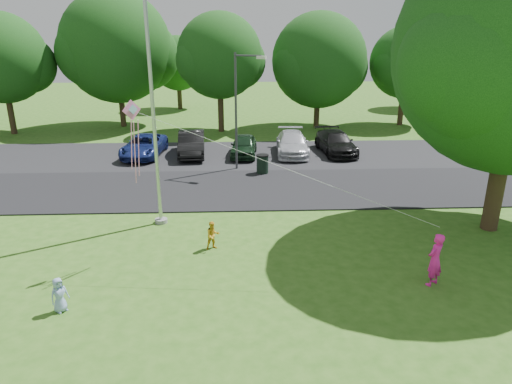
{
  "coord_description": "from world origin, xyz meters",
  "views": [
    {
      "loc": [
        -0.42,
        -12.08,
        7.25
      ],
      "look_at": [
        0.28,
        4.0,
        1.6
      ],
      "focal_mm": 32.0,
      "sensor_mm": 36.0,
      "label": 1
    }
  ],
  "objects_px": {
    "street_lamp": "(240,102)",
    "kite": "(142,127)",
    "trash_can": "(262,164)",
    "child_yellow": "(213,235)",
    "woman": "(435,260)",
    "flagpole": "(154,120)",
    "child_blue": "(59,295)"
  },
  "relations": [
    {
      "from": "woman",
      "to": "kite",
      "type": "xyz_separation_m",
      "value": [
        -8.77,
        2.07,
        3.67
      ]
    },
    {
      "from": "child_blue",
      "to": "woman",
      "type": "bearing_deg",
      "value": -41.78
    },
    {
      "from": "child_blue",
      "to": "trash_can",
      "type": "bearing_deg",
      "value": 16.83
    },
    {
      "from": "trash_can",
      "to": "child_blue",
      "type": "height_order",
      "value": "trash_can"
    },
    {
      "from": "trash_can",
      "to": "child_blue",
      "type": "relative_size",
      "value": 1.06
    },
    {
      "from": "woman",
      "to": "kite",
      "type": "relative_size",
      "value": 0.18
    },
    {
      "from": "trash_can",
      "to": "kite",
      "type": "xyz_separation_m",
      "value": [
        -4.27,
        -9.59,
        3.97
      ]
    },
    {
      "from": "child_blue",
      "to": "flagpole",
      "type": "bearing_deg",
      "value": 26.79
    },
    {
      "from": "child_yellow",
      "to": "trash_can",
      "type": "bearing_deg",
      "value": 53.95
    },
    {
      "from": "flagpole",
      "to": "trash_can",
      "type": "bearing_deg",
      "value": 55.56
    },
    {
      "from": "kite",
      "to": "woman",
      "type": "bearing_deg",
      "value": -57.22
    },
    {
      "from": "child_yellow",
      "to": "kite",
      "type": "bearing_deg",
      "value": 175.62
    },
    {
      "from": "woman",
      "to": "child_yellow",
      "type": "xyz_separation_m",
      "value": [
        -6.75,
        2.71,
        -0.32
      ]
    },
    {
      "from": "flagpole",
      "to": "kite",
      "type": "height_order",
      "value": "flagpole"
    },
    {
      "from": "trash_can",
      "to": "kite",
      "type": "bearing_deg",
      "value": -114.02
    },
    {
      "from": "flagpole",
      "to": "kite",
      "type": "distance_m",
      "value": 3.11
    },
    {
      "from": "trash_can",
      "to": "child_yellow",
      "type": "height_order",
      "value": "trash_can"
    },
    {
      "from": "woman",
      "to": "child_blue",
      "type": "height_order",
      "value": "woman"
    },
    {
      "from": "street_lamp",
      "to": "trash_can",
      "type": "bearing_deg",
      "value": -11.51
    },
    {
      "from": "trash_can",
      "to": "child_blue",
      "type": "bearing_deg",
      "value": -116.41
    },
    {
      "from": "trash_can",
      "to": "woman",
      "type": "relative_size",
      "value": 0.64
    },
    {
      "from": "flagpole",
      "to": "kite",
      "type": "bearing_deg",
      "value": -86.6
    },
    {
      "from": "flagpole",
      "to": "trash_can",
      "type": "height_order",
      "value": "flagpole"
    },
    {
      "from": "flagpole",
      "to": "woman",
      "type": "bearing_deg",
      "value": -29.96
    },
    {
      "from": "kite",
      "to": "flagpole",
      "type": "bearing_deg",
      "value": 49.47
    },
    {
      "from": "flagpole",
      "to": "street_lamp",
      "type": "relative_size",
      "value": 1.59
    },
    {
      "from": "child_yellow",
      "to": "kite",
      "type": "relative_size",
      "value": 0.11
    },
    {
      "from": "street_lamp",
      "to": "kite",
      "type": "height_order",
      "value": "street_lamp"
    },
    {
      "from": "street_lamp",
      "to": "child_blue",
      "type": "bearing_deg",
      "value": -86.33
    },
    {
      "from": "child_blue",
      "to": "kite",
      "type": "relative_size",
      "value": 0.11
    },
    {
      "from": "street_lamp",
      "to": "woman",
      "type": "xyz_separation_m",
      "value": [
        5.65,
        -12.5,
        -2.94
      ]
    },
    {
      "from": "child_yellow",
      "to": "child_blue",
      "type": "relative_size",
      "value": 1.02
    }
  ]
}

